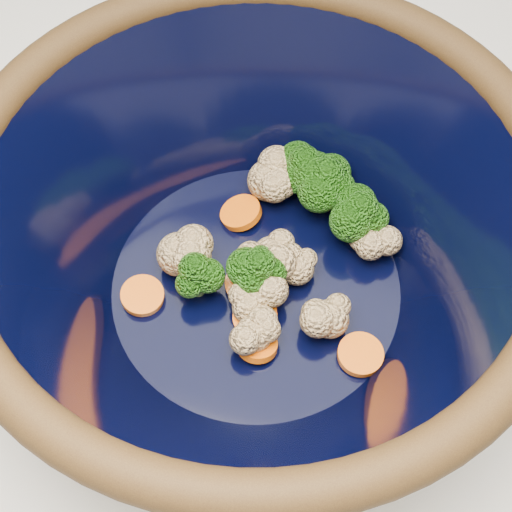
% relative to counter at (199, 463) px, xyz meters
% --- Properties ---
extents(counter, '(1.20, 1.20, 0.90)m').
position_rel_counter_xyz_m(counter, '(0.00, 0.00, 0.00)').
color(counter, white).
rests_on(counter, ground).
extents(mixing_bowl, '(0.47, 0.47, 0.17)m').
position_rel_counter_xyz_m(mixing_bowl, '(0.07, 0.02, 0.54)').
color(mixing_bowl, black).
rests_on(mixing_bowl, counter).
extents(vegetable_pile, '(0.19, 0.18, 0.05)m').
position_rel_counter_xyz_m(vegetable_pile, '(0.08, 0.05, 0.51)').
color(vegetable_pile, '#608442').
rests_on(vegetable_pile, mixing_bowl).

